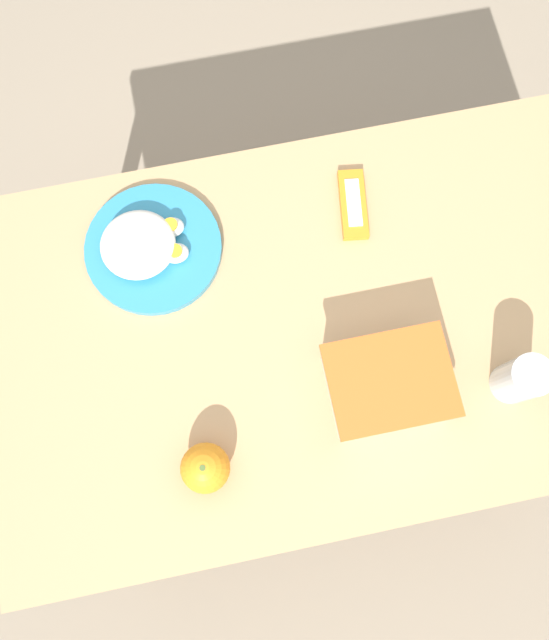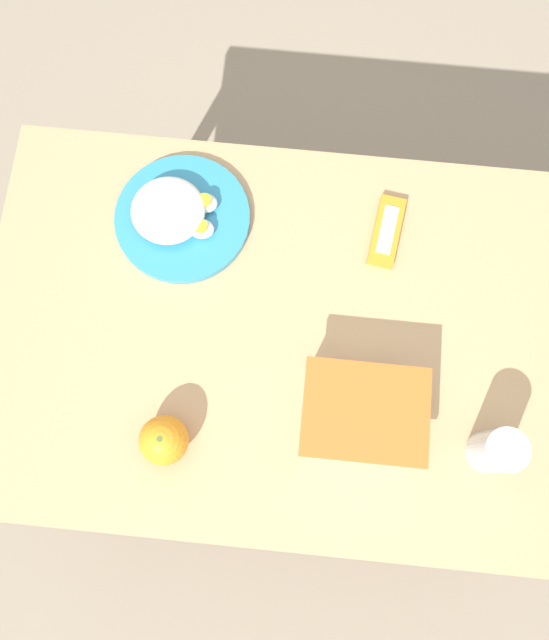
# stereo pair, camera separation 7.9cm
# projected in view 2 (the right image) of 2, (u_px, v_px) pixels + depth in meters

# --- Properties ---
(ground_plane) EXTENTS (10.00, 10.00, 0.00)m
(ground_plane) POSITION_uv_depth(u_px,v_px,m) (301.00, 388.00, 1.85)
(ground_plane) COLOR gray
(table) EXTENTS (1.25, 0.76, 0.72)m
(table) POSITION_uv_depth(u_px,v_px,m) (314.00, 346.00, 1.23)
(table) COLOR tan
(table) RESTS_ON ground_plane
(food_container) EXTENTS (0.21, 0.17, 0.10)m
(food_container) POSITION_uv_depth(u_px,v_px,m) (362.00, 414.00, 1.08)
(food_container) COLOR white
(food_container) RESTS_ON table
(orange_fruit) EXTENTS (0.09, 0.09, 0.09)m
(orange_fruit) POSITION_uv_depth(u_px,v_px,m) (164.00, 440.00, 1.07)
(orange_fruit) COLOR orange
(orange_fruit) RESTS_ON table
(rice_plate) EXTENTS (0.26, 0.26, 0.07)m
(rice_plate) POSITION_uv_depth(u_px,v_px,m) (178.00, 215.00, 1.18)
(rice_plate) COLOR teal
(rice_plate) RESTS_ON table
(candy_bar) EXTENTS (0.07, 0.15, 0.02)m
(candy_bar) POSITION_uv_depth(u_px,v_px,m) (387.00, 231.00, 1.19)
(candy_bar) COLOR orange
(candy_bar) RESTS_ON table
(drinking_glass) EXTENTS (0.07, 0.07, 0.11)m
(drinking_glass) POSITION_uv_depth(u_px,v_px,m) (497.00, 451.00, 1.05)
(drinking_glass) COLOR silver
(drinking_glass) RESTS_ON table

